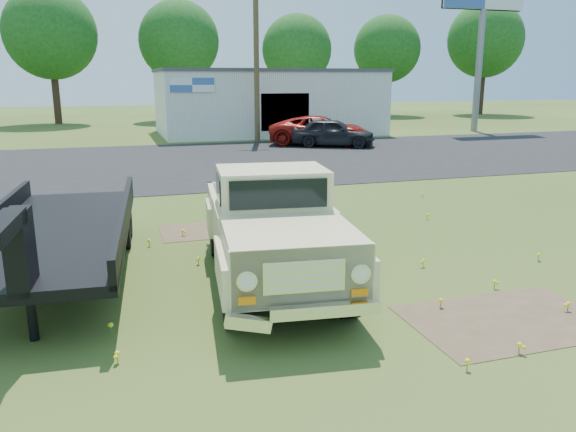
# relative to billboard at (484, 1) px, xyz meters

# --- Properties ---
(ground) EXTENTS (140.00, 140.00, 0.00)m
(ground) POSITION_rel_billboard_xyz_m (-20.00, -24.04, -8.54)
(ground) COLOR #354817
(ground) RESTS_ON ground
(asphalt_lot) EXTENTS (90.00, 14.00, 0.02)m
(asphalt_lot) POSITION_rel_billboard_xyz_m (-20.00, -9.04, -8.54)
(asphalt_lot) COLOR black
(asphalt_lot) RESTS_ON ground
(dirt_patch_a) EXTENTS (3.00, 2.00, 0.01)m
(dirt_patch_a) POSITION_rel_billboard_xyz_m (-18.50, -27.04, -8.54)
(dirt_patch_a) COLOR brown
(dirt_patch_a) RESTS_ON ground
(dirt_patch_b) EXTENTS (2.20, 1.60, 0.01)m
(dirt_patch_b) POSITION_rel_billboard_xyz_m (-22.00, -20.54, -8.54)
(dirt_patch_b) COLOR brown
(dirt_patch_b) RESTS_ON ground
(commercial_building) EXTENTS (14.20, 8.20, 4.15)m
(commercial_building) POSITION_rel_billboard_xyz_m (-14.00, 2.95, -6.44)
(commercial_building) COLOR beige
(commercial_building) RESTS_ON ground
(billboard) EXTENTS (6.10, 0.45, 11.05)m
(billboard) POSITION_rel_billboard_xyz_m (0.00, 0.00, 0.00)
(billboard) COLOR slate
(billboard) RESTS_ON ground
(utility_pole_mid) EXTENTS (1.60, 0.30, 9.00)m
(utility_pole_mid) POSITION_rel_billboard_xyz_m (-16.00, -2.04, -3.93)
(utility_pole_mid) COLOR #483821
(utility_pole_mid) RESTS_ON ground
(treeline_c) EXTENTS (7.04, 7.04, 10.47)m
(treeline_c) POSITION_rel_billboard_xyz_m (-28.00, 15.46, -1.60)
(treeline_c) COLOR #372319
(treeline_c) RESTS_ON ground
(treeline_d) EXTENTS (6.72, 6.72, 10.00)m
(treeline_d) POSITION_rel_billboard_xyz_m (-18.00, 16.46, -1.92)
(treeline_d) COLOR #372319
(treeline_d) RESTS_ON ground
(treeline_e) EXTENTS (6.08, 6.08, 9.04)m
(treeline_e) POSITION_rel_billboard_xyz_m (-8.00, 14.96, -2.55)
(treeline_e) COLOR #372319
(treeline_e) RESTS_ON ground
(treeline_f) EXTENTS (6.40, 6.40, 9.52)m
(treeline_f) POSITION_rel_billboard_xyz_m (2.00, 17.46, -2.24)
(treeline_f) COLOR #372319
(treeline_f) RESTS_ON ground
(treeline_g) EXTENTS (7.36, 7.36, 10.95)m
(treeline_g) POSITION_rel_billboard_xyz_m (12.00, 15.96, -1.29)
(treeline_g) COLOR #372319
(treeline_g) RESTS_ON ground
(vintage_pickup_truck) EXTENTS (2.88, 5.93, 2.07)m
(vintage_pickup_truck) POSITION_rel_billboard_xyz_m (-21.43, -24.33, -7.50)
(vintage_pickup_truck) COLOR beige
(vintage_pickup_truck) RESTS_ON ground
(flatbed_trailer) EXTENTS (2.93, 7.40, 1.98)m
(flatbed_trailer) POSITION_rel_billboard_xyz_m (-25.07, -22.86, -7.55)
(flatbed_trailer) COLOR black
(flatbed_trailer) RESTS_ON ground
(red_pickup) EXTENTS (6.18, 4.70, 1.56)m
(red_pickup) POSITION_rel_billboard_xyz_m (-13.09, -4.71, -7.76)
(red_pickup) COLOR maroon
(red_pickup) RESTS_ON ground
(dark_sedan) EXTENTS (4.70, 3.59, 1.49)m
(dark_sedan) POSITION_rel_billboard_xyz_m (-12.77, -5.67, -7.79)
(dark_sedan) COLOR black
(dark_sedan) RESTS_ON ground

